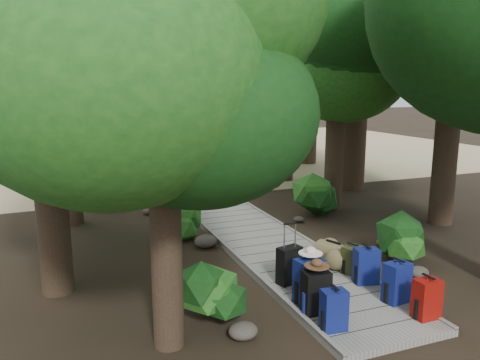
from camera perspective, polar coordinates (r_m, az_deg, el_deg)
name	(u,v)px	position (r m, az deg, el deg)	size (l,w,h in m)	color
ground	(260,242)	(11.23, 2.46, -7.56)	(120.00, 120.00, 0.00)	black
sand_beach	(143,154)	(26.32, -11.73, 3.15)	(40.00, 22.00, 0.02)	tan
boardwalk	(244,228)	(12.09, 0.54, -5.87)	(2.00, 12.00, 0.12)	gray
backpack_left_a	(334,308)	(7.20, 11.38, -15.05)	(0.36, 0.25, 0.68)	navy
backpack_left_b	(316,290)	(7.62, 9.24, -13.09)	(0.41, 0.29, 0.76)	black
backpack_left_c	(309,279)	(7.92, 8.39, -11.80)	(0.45, 0.32, 0.83)	navy
backpack_right_a	(427,297)	(7.92, 21.84, -13.07)	(0.39, 0.27, 0.69)	#92040E
backpack_right_b	(397,280)	(8.29, 18.58, -11.51)	(0.42, 0.29, 0.75)	navy
backpack_right_c	(366,264)	(8.89, 15.13, -9.86)	(0.42, 0.30, 0.71)	navy
backpack_right_d	(352,258)	(9.31, 13.52, -9.23)	(0.38, 0.27, 0.58)	#323C1C
duffel_right_khaki	(333,253)	(9.69, 11.26, -8.76)	(0.44, 0.66, 0.44)	brown
suitcase_on_boardwalk	(289,265)	(8.63, 6.02, -10.28)	(0.44, 0.24, 0.68)	black
lone_suitcase_on_sand	(188,171)	(18.38, -6.40, 1.04)	(0.46, 0.26, 0.72)	black
hat_brown	(317,262)	(7.48, 9.37, -9.89)	(0.40, 0.40, 0.12)	#51351E
hat_white	(311,250)	(7.80, 8.60, -8.39)	(0.39, 0.39, 0.13)	silver
kayak	(83,175)	(19.56, -18.59, 0.53)	(0.68, 3.09, 0.31)	#B80F16
sun_lounger	(256,162)	(20.96, 1.97, 2.25)	(0.63, 1.96, 0.63)	silver
tree_right_b	(454,55)	(13.38, 24.63, 13.64)	(4.94, 4.94, 8.81)	black
tree_right_c	(337,76)	(14.03, 11.79, 12.34)	(4.55, 4.55, 7.88)	black
tree_right_d	(360,19)	(17.21, 14.44, 18.46)	(6.41, 6.41, 11.75)	black
tree_right_e	(287,67)	(18.22, 5.77, 13.50)	(4.83, 4.83, 8.69)	black
tree_right_f	(311,47)	(22.59, 8.69, 15.71)	(6.07, 6.07, 10.84)	black
tree_left_a	(162,127)	(6.21, -9.45, 6.37)	(3.73, 3.73, 6.22)	black
tree_left_b	(41,67)	(8.54, -23.14, 12.60)	(4.39, 4.39, 7.90)	black
tree_left_c	(65,88)	(12.98, -20.59, 10.50)	(4.15, 4.15, 7.21)	black
tree_back_a	(108,80)	(24.74, -15.83, 11.69)	(4.60, 4.60, 7.97)	black
tree_back_b	(171,52)	(26.35, -8.42, 15.19)	(6.13, 6.13, 10.95)	black
tree_back_c	(241,65)	(26.67, 0.07, 13.84)	(5.35, 5.35, 9.63)	black
tree_back_d	(35,75)	(23.67, -23.75, 11.60)	(4.97, 4.97, 8.28)	black
palm_right_a	(265,88)	(17.30, 3.03, 11.09)	(4.19, 4.19, 7.15)	#143D11
palm_right_b	(262,71)	(23.39, 2.73, 13.19)	(4.56, 4.56, 8.81)	#143D11
palm_right_c	(193,81)	(23.63, -5.72, 11.91)	(4.91, 4.91, 7.82)	#143D11
palm_left_a	(49,80)	(16.30, -22.27, 11.20)	(4.82, 4.82, 7.67)	#143D11
rock_left_a	(243,331)	(7.18, 0.39, -17.91)	(0.44, 0.40, 0.24)	#4C473F
rock_left_b	(188,292)	(8.47, -6.30, -13.42)	(0.34, 0.31, 0.19)	#4C473F
rock_left_c	(206,241)	(10.86, -4.19, -7.44)	(0.53, 0.47, 0.29)	#4C473F
rock_left_d	(148,211)	(13.81, -11.15, -3.78)	(0.32, 0.29, 0.18)	#4C473F
rock_right_a	(418,272)	(9.81, 20.92, -10.47)	(0.41, 0.37, 0.22)	#4C473F
rock_right_b	(385,243)	(11.34, 17.26, -7.29)	(0.41, 0.37, 0.23)	#4C473F
rock_right_c	(299,219)	(12.88, 7.16, -4.78)	(0.29, 0.26, 0.16)	#4C473F
shrub_left_a	(213,293)	(7.44, -3.30, -13.63)	(1.10, 1.10, 0.99)	#1A4F17
shrub_left_b	(183,221)	(11.50, -6.91, -4.93)	(0.95, 0.95, 0.86)	#1A4F17
shrub_left_c	(105,190)	(14.91, -16.17, -1.21)	(1.15, 1.15, 1.03)	#1A4F17
shrub_right_a	(405,239)	(10.39, 19.52, -6.82)	(1.14, 1.14, 1.02)	#1A4F17
shrub_right_b	(317,195)	(13.54, 9.36, -1.76)	(1.34, 1.34, 1.21)	#1A4F17
shrub_right_c	(254,177)	(17.03, 1.74, 0.38)	(0.90, 0.90, 0.81)	#1A4F17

